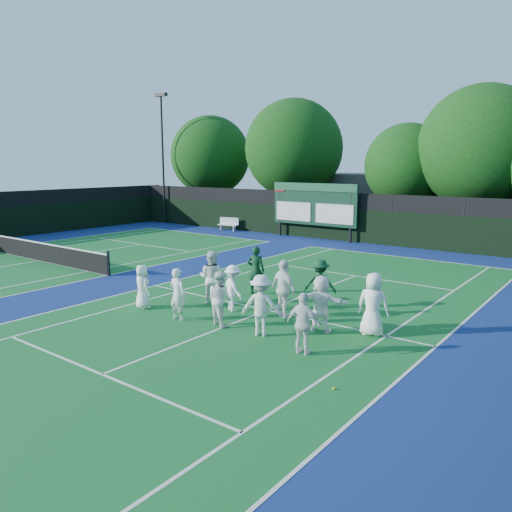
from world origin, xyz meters
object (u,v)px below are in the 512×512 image
Objects in this scene: bench at (229,224)px; coach_left at (256,270)px; tennis_net at (39,251)px; scoreboard at (314,205)px.

bench is 17.87m from coach_left.
tennis_net is 12.50m from coach_left.
bench is at bearing 89.80° from tennis_net.
scoreboard reaches higher than bench.
scoreboard is 7.14m from bench.
scoreboard is at bearing -89.89° from coach_left.
scoreboard is 3.34× the size of coach_left.
coach_left is (12.40, 1.46, 0.41)m from tennis_net.
scoreboard reaches higher than tennis_net.
tennis_net reaches higher than bench.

